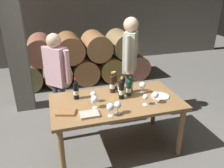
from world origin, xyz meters
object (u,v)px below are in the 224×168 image
object	(u,v)px
wine_bottle_6	(122,89)
wine_glass_6	(155,95)
tasting_notebook	(89,114)
wine_glass_3	(110,107)
wine_glass_5	(93,95)
wine_bottle_2	(121,86)
sommelier_presenting	(130,60)
wine_bottle_1	(115,82)
wine_bottle_5	(76,90)
wine_glass_2	(118,105)
wine_bottle_0	(129,88)
wine_glass_4	(145,98)
dining_table	(116,106)
wine_bottle_4	(130,84)
taster_seated_left	(57,75)
serving_plate	(160,96)
wine_glass_1	(94,99)
leather_ledger	(66,112)
wine_bottle_3	(112,84)
wine_glass_0	(142,85)

from	to	relation	value
wine_bottle_6	wine_glass_6	bearing A→B (deg)	-33.66
wine_bottle_6	tasting_notebook	xyz separation A→B (m)	(-0.49, -0.30, -0.12)
wine_glass_3	wine_glass_5	distance (m)	0.40
wine_bottle_2	sommelier_presenting	size ratio (longest dim) A/B	0.16
wine_glass_5	wine_bottle_1	bearing A→B (deg)	37.79
wine_bottle_5	wine_glass_2	bearing A→B (deg)	-51.56
wine_bottle_0	wine_bottle_6	xyz separation A→B (m)	(-0.12, -0.06, 0.01)
wine_glass_4	wine_glass_3	bearing A→B (deg)	-165.37
dining_table	wine_glass_6	xyz separation A→B (m)	(0.45, -0.21, 0.21)
wine_glass_4	wine_glass_5	world-z (taller)	wine_glass_5
sommelier_presenting	dining_table	bearing A→B (deg)	-121.59
wine_bottle_4	taster_seated_left	distance (m)	1.10
serving_plate	dining_table	bearing A→B (deg)	173.77
dining_table	wine_glass_1	xyz separation A→B (m)	(-0.31, -0.11, 0.21)
wine_bottle_2	wine_glass_4	xyz separation A→B (m)	(0.20, -0.37, -0.02)
leather_ledger	wine_glass_2	bearing A→B (deg)	-0.34
wine_glass_1	sommelier_presenting	size ratio (longest dim) A/B	0.10
wine_bottle_3	wine_bottle_6	xyz separation A→B (m)	(0.06, -0.22, 0.00)
wine_bottle_4	wine_glass_2	bearing A→B (deg)	-124.42
dining_table	wine_bottle_2	size ratio (longest dim) A/B	6.25
wine_bottle_2	wine_bottle_3	bearing A→B (deg)	133.15
wine_glass_0	wine_bottle_0	bearing A→B (deg)	-173.01
wine_bottle_6	wine_glass_6	distance (m)	0.44
wine_bottle_4	wine_bottle_6	world-z (taller)	wine_bottle_6
wine_glass_2	wine_glass_4	world-z (taller)	wine_glass_2
wine_bottle_0	wine_bottle_3	bearing A→B (deg)	139.12
dining_table	wine_bottle_0	bearing A→B (deg)	23.53
wine_glass_1	wine_glass_5	world-z (taller)	wine_glass_1
wine_bottle_1	sommelier_presenting	bearing A→B (deg)	47.51
wine_glass_0	wine_glass_6	distance (m)	0.33
wine_bottle_1	wine_glass_6	bearing A→B (deg)	-55.29
wine_bottle_1	taster_seated_left	distance (m)	0.87
dining_table	taster_seated_left	world-z (taller)	taster_seated_left
sommelier_presenting	serving_plate	bearing A→B (deg)	-80.03
wine_glass_4	leather_ledger	world-z (taller)	wine_glass_4
dining_table	wine_glass_3	size ratio (longest dim) A/B	10.43
wine_bottle_0	wine_glass_5	distance (m)	0.50
wine_glass_0	wine_glass_5	world-z (taller)	wine_glass_0
wine_glass_2	wine_glass_3	bearing A→B (deg)	-165.71
wine_bottle_3	sommelier_presenting	world-z (taller)	sommelier_presenting
wine_bottle_2	wine_glass_6	size ratio (longest dim) A/B	1.68
wine_glass_2	wine_bottle_5	bearing A→B (deg)	128.44
wine_bottle_6	wine_bottle_3	bearing A→B (deg)	105.93
wine_bottle_2	wine_glass_0	bearing A→B (deg)	-7.27
wine_glass_2	taster_seated_left	bearing A→B (deg)	120.54
serving_plate	wine_bottle_2	bearing A→B (deg)	155.98
wine_glass_2	serving_plate	xyz separation A→B (m)	(0.69, 0.25, -0.11)
wine_bottle_6	leather_ledger	distance (m)	0.78
wine_bottle_3	wine_glass_5	size ratio (longest dim) A/B	2.03
taster_seated_left	wine_glass_4	bearing A→B (deg)	-42.79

